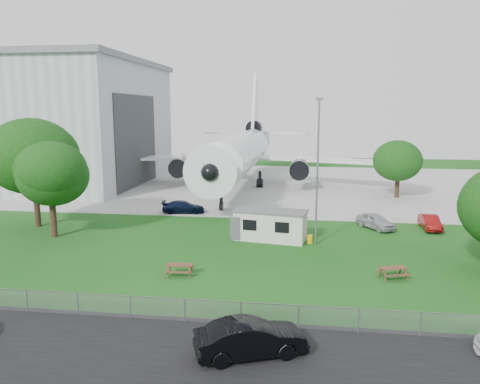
# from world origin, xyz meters

# --- Properties ---
(ground) EXTENTS (160.00, 160.00, 0.00)m
(ground) POSITION_xyz_m (0.00, 0.00, 0.00)
(ground) COLOR #276220
(asphalt_strip) EXTENTS (120.00, 8.00, 0.02)m
(asphalt_strip) POSITION_xyz_m (0.00, -13.00, 0.01)
(asphalt_strip) COLOR black
(asphalt_strip) RESTS_ON ground
(concrete_apron) EXTENTS (120.00, 46.00, 0.03)m
(concrete_apron) POSITION_xyz_m (0.00, 38.00, 0.01)
(concrete_apron) COLOR #B7B7B2
(concrete_apron) RESTS_ON ground
(hangar) EXTENTS (43.00, 31.00, 18.55)m
(hangar) POSITION_xyz_m (-37.97, 36.00, 9.41)
(hangar) COLOR #B2B7BC
(hangar) RESTS_ON ground
(airliner) EXTENTS (46.36, 47.73, 17.69)m
(airliner) POSITION_xyz_m (-2.00, 35.86, 5.27)
(airliner) COLOR white
(airliner) RESTS_ON ground
(site_cabin) EXTENTS (6.93, 3.70, 2.62)m
(site_cabin) POSITION_xyz_m (4.36, 7.13, 1.31)
(site_cabin) COLOR beige
(site_cabin) RESTS_ON ground
(picnic_west) EXTENTS (1.90, 1.62, 0.76)m
(picnic_west) POSITION_xyz_m (-1.14, -2.56, 0.00)
(picnic_west) COLOR brown
(picnic_west) RESTS_ON ground
(picnic_east) EXTENTS (2.19, 2.01, 0.76)m
(picnic_east) POSITION_xyz_m (13.17, -1.22, 0.00)
(picnic_east) COLOR brown
(picnic_east) RESTS_ON ground
(fence) EXTENTS (58.00, 0.04, 1.30)m
(fence) POSITION_xyz_m (0.00, -9.50, 0.00)
(fence) COLOR gray
(fence) RESTS_ON ground
(lamp_mast) EXTENTS (0.16, 0.16, 12.00)m
(lamp_mast) POSITION_xyz_m (8.20, 6.20, 6.00)
(lamp_mast) COLOR slate
(lamp_mast) RESTS_ON ground
(tree_west_big) EXTENTS (8.92, 8.92, 11.13)m
(tree_west_big) POSITION_xyz_m (-18.33, 8.86, 6.66)
(tree_west_big) COLOR #382619
(tree_west_big) RESTS_ON ground
(tree_west_small) EXTENTS (6.84, 6.84, 9.26)m
(tree_west_small) POSITION_xyz_m (-14.78, 5.50, 5.83)
(tree_west_small) COLOR #382619
(tree_west_small) RESTS_ON ground
(tree_far_apron) EXTENTS (6.33, 6.33, 7.74)m
(tree_far_apron) POSITION_xyz_m (19.05, 29.26, 4.56)
(tree_far_apron) COLOR #382619
(tree_far_apron) RESTS_ON ground
(car_centre_sedan) EXTENTS (5.39, 3.53, 1.68)m
(car_centre_sedan) POSITION_xyz_m (4.86, -12.50, 0.84)
(car_centre_sedan) COLOR black
(car_centre_sedan) RESTS_ON ground
(car_ne_hatch) EXTENTS (3.73, 4.49, 1.45)m
(car_ne_hatch) POSITION_xyz_m (13.98, 12.33, 0.72)
(car_ne_hatch) COLOR #A4A6AB
(car_ne_hatch) RESTS_ON ground
(car_ne_sedan) EXTENTS (1.42, 4.07, 1.34)m
(car_ne_sedan) POSITION_xyz_m (19.02, 12.74, 0.67)
(car_ne_sedan) COLOR maroon
(car_ne_sedan) RESTS_ON ground
(car_apron_van) EXTENTS (4.83, 2.50, 1.34)m
(car_apron_van) POSITION_xyz_m (-5.85, 16.50, 0.67)
(car_apron_van) COLOR black
(car_apron_van) RESTS_ON ground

